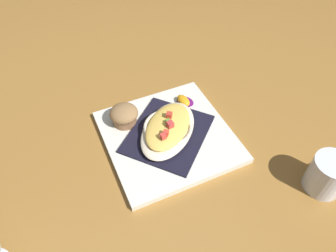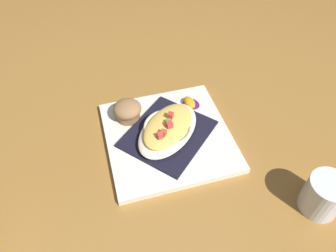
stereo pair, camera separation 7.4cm
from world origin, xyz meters
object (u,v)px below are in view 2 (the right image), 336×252
at_px(gratin_dish, 168,128).
at_px(orange_garnish, 190,103).
at_px(muffin, 128,111).
at_px(square_plate, 168,136).
at_px(coffee_mug, 324,196).

relative_size(gratin_dish, orange_garnish, 3.66).
bearing_deg(muffin, orange_garnish, 179.41).
bearing_deg(square_plate, gratin_dish, 65.67).
xyz_separation_m(square_plate, coffee_mug, (-0.24, 0.26, 0.03)).
height_order(muffin, coffee_mug, coffee_mug).
height_order(gratin_dish, coffee_mug, coffee_mug).
height_order(muffin, orange_garnish, muffin).
distance_m(gratin_dish, muffin, 0.11).
relative_size(square_plate, gratin_dish, 1.35).
distance_m(orange_garnish, coffee_mug, 0.38).
bearing_deg(square_plate, muffin, -45.77).
bearing_deg(muffin, coffee_mug, 133.28).
bearing_deg(orange_garnish, gratin_dish, 43.75).
bearing_deg(coffee_mug, square_plate, -47.03).
distance_m(square_plate, orange_garnish, 0.12).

